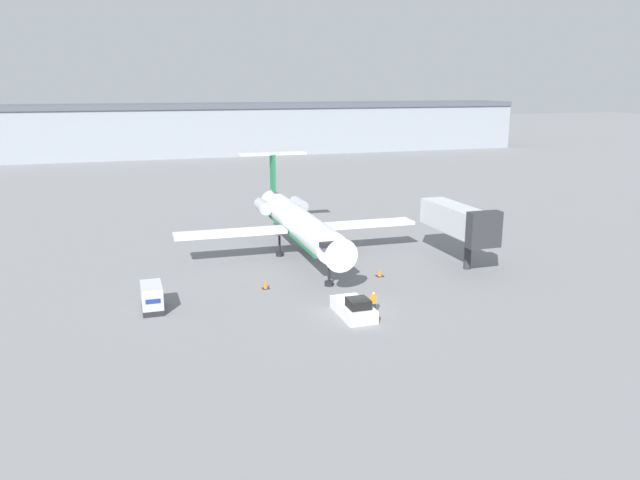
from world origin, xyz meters
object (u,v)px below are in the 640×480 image
Objects in this scene: airplane_main at (299,222)px; luggage_cart at (152,298)px; traffic_cone_right at (380,273)px; jet_bridge at (459,220)px; traffic_cone_left at (266,284)px; pushback_tug at (354,308)px; worker_near_tug at (374,302)px.

airplane_main reaches higher than luggage_cart.
traffic_cone_right is 0.06× the size of jet_bridge.
traffic_cone_left reaches higher than traffic_cone_right.
luggage_cart reaches higher than pushback_tug.
worker_near_tug is at bearing -20.44° from luggage_cart.
jet_bridge is (14.40, -7.48, 0.77)m from airplane_main.
pushback_tug is (-0.75, -18.02, -3.05)m from airplane_main.
worker_near_tug is 2.19× the size of traffic_cone_left.
luggage_cart is 0.30× the size of jet_bridge.
jet_bridge is at bearing 34.84° from pushback_tug.
pushback_tug is at bearing -145.16° from jet_bridge.
traffic_cone_right is (5.31, -9.09, -3.36)m from airplane_main.
worker_near_tug is (16.50, -6.15, -0.14)m from luggage_cart.
airplane_main is 14.88× the size of worker_near_tug.
traffic_cone_left is (-6.64, 8.72, -0.55)m from worker_near_tug.
pushback_tug is at bearing -59.96° from traffic_cone_left.
airplane_main is 11.05m from traffic_cone_right.
jet_bridge reaches higher than traffic_cone_right.
airplane_main reaches higher than worker_near_tug.
airplane_main reaches higher than jet_bridge.
traffic_cone_right is (6.05, 8.93, -0.31)m from pushback_tug.
luggage_cart is 10.21m from traffic_cone_left.
jet_bridge is (20.15, 1.89, 4.05)m from traffic_cone_left.
pushback_tug is 5.82× the size of traffic_cone_left.
worker_near_tug is (0.89, -18.09, -2.73)m from airplane_main.
airplane_main reaches higher than traffic_cone_left.
worker_near_tug is 2.70× the size of traffic_cone_right.
worker_near_tug is at bearing -52.74° from traffic_cone_left.
worker_near_tug is 10.98m from traffic_cone_left.
traffic_cone_right is at bearing 7.77° from luggage_cart.
pushback_tug is 7.18× the size of traffic_cone_right.
airplane_main is 32.56× the size of traffic_cone_left.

